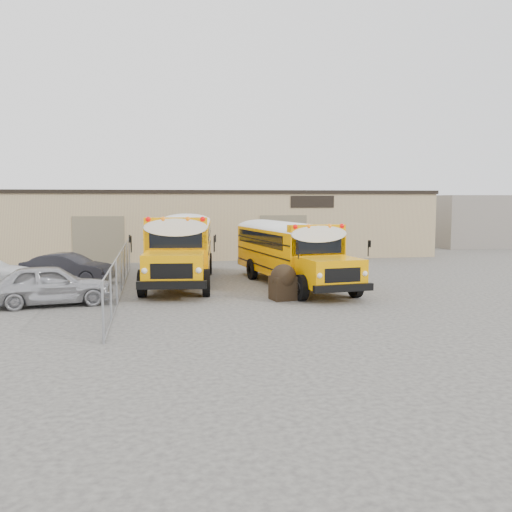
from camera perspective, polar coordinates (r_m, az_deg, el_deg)
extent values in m
plane|color=#403D3B|center=(23.07, 1.36, -4.47)|extent=(120.00, 120.00, 0.00)
cube|color=tan|center=(42.53, -4.04, 3.24)|extent=(30.00, 10.00, 4.50)
cube|color=black|center=(42.49, -4.06, 6.34)|extent=(30.20, 10.20, 0.25)
cube|color=black|center=(38.69, 5.66, 5.43)|extent=(3.00, 0.08, 0.80)
cube|color=brown|center=(37.47, -15.45, 1.57)|extent=(3.20, 0.08, 3.00)
cube|color=brown|center=(38.28, 2.75, 1.85)|extent=(3.20, 0.08, 3.00)
cylinder|color=gray|center=(16.62, -15.06, -5.51)|extent=(0.07, 0.07, 1.80)
cylinder|color=gray|center=(19.56, -14.33, -3.81)|extent=(0.07, 0.07, 1.80)
cylinder|color=gray|center=(22.52, -13.78, -2.56)|extent=(0.07, 0.07, 1.80)
cylinder|color=gray|center=(25.49, -13.37, -1.60)|extent=(0.07, 0.07, 1.80)
cylinder|color=gray|center=(28.46, -13.04, -0.84)|extent=(0.07, 0.07, 1.80)
cylinder|color=gray|center=(31.44, -12.77, -0.23)|extent=(0.07, 0.07, 1.80)
cylinder|color=gray|center=(34.42, -12.55, 0.28)|extent=(0.07, 0.07, 1.80)
cylinder|color=gray|center=(25.39, -13.41, 0.37)|extent=(0.05, 18.00, 0.05)
cylinder|color=gray|center=(25.61, -13.32, -3.49)|extent=(0.05, 18.00, 0.05)
cube|color=gray|center=(25.49, -13.37, -1.60)|extent=(0.02, 18.00, 1.70)
cube|color=gray|center=(54.38, 21.53, 3.34)|extent=(10.00, 8.00, 4.40)
cube|color=#F49F01|center=(35.94, -6.75, 1.93)|extent=(3.72, 8.75, 2.29)
cube|color=#F49F01|center=(30.53, -7.26, 0.31)|extent=(2.72, 2.72, 1.29)
cube|color=black|center=(31.69, -7.15, 2.58)|extent=(2.29, 0.32, 0.84)
cube|color=white|center=(35.88, -6.77, 4.02)|extent=(3.73, 8.84, 0.45)
cube|color=#F49F01|center=(31.91, -7.14, 3.87)|extent=(2.78, 0.86, 0.40)
sphere|color=#E50705|center=(31.74, -9.29, 4.07)|extent=(0.22, 0.22, 0.22)
sphere|color=#E50705|center=(31.61, -5.04, 4.12)|extent=(0.22, 0.22, 0.22)
sphere|color=orange|center=(31.69, -8.12, 4.09)|extent=(0.22, 0.22, 0.22)
sphere|color=orange|center=(31.63, -6.21, 4.11)|extent=(0.22, 0.22, 0.22)
cube|color=black|center=(29.27, -7.40, -0.93)|extent=(2.75, 0.55, 0.31)
cube|color=black|center=(40.31, -6.42, 0.90)|extent=(2.75, 0.53, 0.31)
cube|color=black|center=(35.94, -6.75, 1.79)|extent=(3.74, 8.59, 0.07)
cube|color=black|center=(36.24, -6.74, 2.98)|extent=(3.60, 7.42, 0.69)
cylinder|color=black|center=(30.82, -9.70, -0.88)|extent=(0.44, 1.19, 1.16)
cylinder|color=black|center=(30.66, -4.75, -0.85)|extent=(0.44, 1.19, 1.16)
cylinder|color=black|center=(37.81, -8.61, 0.35)|extent=(0.44, 1.19, 1.16)
cylinder|color=black|center=(37.68, -4.58, 0.37)|extent=(0.44, 1.19, 1.16)
cube|color=#EE9900|center=(33.58, -0.80, 1.45)|extent=(3.61, 8.05, 2.10)
cube|color=#EE9900|center=(28.90, 2.17, -0.16)|extent=(2.54, 2.54, 1.18)
cube|color=black|center=(29.89, 1.41, 2.05)|extent=(2.08, 0.35, 0.77)
cube|color=white|center=(33.52, -0.80, 3.50)|extent=(3.62, 8.13, 0.41)
cube|color=#EE9900|center=(30.08, 1.26, 3.30)|extent=(2.55, 0.85, 0.37)
sphere|color=#E50705|center=(29.51, -0.55, 3.49)|extent=(0.20, 0.20, 0.20)
sphere|color=#E50705|center=(30.23, 3.34, 3.54)|extent=(0.20, 0.20, 0.20)
sphere|color=orange|center=(29.69, 0.54, 3.51)|extent=(0.20, 0.20, 0.20)
sphere|color=orange|center=(30.01, 2.29, 3.53)|extent=(0.20, 0.20, 0.20)
cube|color=black|center=(27.84, 3.03, -1.36)|extent=(2.51, 0.57, 0.29)
cube|color=black|center=(37.43, -2.60, 0.46)|extent=(2.51, 0.55, 0.29)
cube|color=black|center=(33.59, -0.80, 1.32)|extent=(3.63, 7.90, 0.06)
cube|color=black|center=(33.84, -0.96, 2.48)|extent=(3.47, 6.84, 0.63)
cylinder|color=black|center=(28.68, -0.19, -1.39)|extent=(0.43, 1.09, 1.06)
cylinder|color=black|center=(29.51, 4.30, -1.20)|extent=(0.43, 1.09, 1.06)
cylinder|color=black|center=(34.83, -3.47, -0.14)|extent=(0.43, 1.09, 1.06)
cylinder|color=black|center=(35.52, 0.33, -0.01)|extent=(0.43, 1.09, 1.06)
cube|color=black|center=(23.17, 2.76, -3.21)|extent=(1.12, 1.04, 0.97)
sphere|color=black|center=(23.10, 2.77, -2.14)|extent=(1.07, 1.07, 1.07)
imported|color=#A6A6AA|center=(23.32, -19.85, -2.72)|extent=(4.91, 2.63, 1.59)
imported|color=black|center=(29.23, -18.26, -1.17)|extent=(4.64, 2.86, 1.44)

